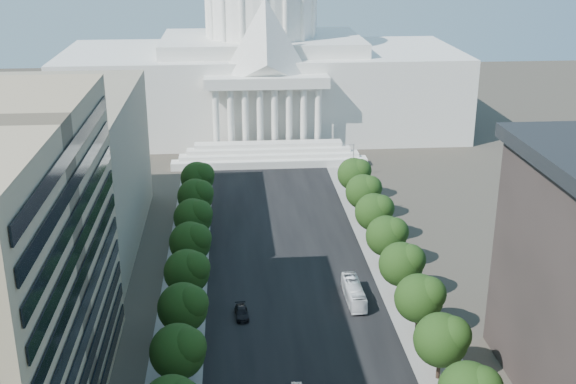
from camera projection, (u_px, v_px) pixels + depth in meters
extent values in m
cube|color=black|center=(287.00, 256.00, 139.47)|extent=(30.00, 260.00, 0.01)
cube|color=gray|center=(188.00, 259.00, 138.01)|extent=(8.00, 260.00, 0.02)
cube|color=gray|center=(383.00, 253.00, 140.92)|extent=(8.00, 260.00, 0.02)
cube|color=white|center=(262.00, 90.00, 224.15)|extent=(120.00, 50.00, 25.00)
cube|color=white|center=(262.00, 43.00, 219.19)|extent=(60.00, 40.00, 4.00)
cube|color=white|center=(267.00, 82.00, 196.13)|extent=(34.00, 8.00, 3.00)
cylinder|color=white|center=(261.00, 9.00, 215.76)|extent=(32.00, 32.00, 16.00)
cube|color=gray|center=(36.00, 172.00, 140.03)|extent=(38.00, 52.00, 30.00)
cylinder|color=#33261C|center=(180.00, 381.00, 98.26)|extent=(0.56, 0.56, 2.94)
sphere|color=black|center=(178.00, 351.00, 96.65)|extent=(7.60, 7.60, 7.60)
sphere|color=black|center=(187.00, 347.00, 95.65)|extent=(5.32, 5.32, 5.32)
cylinder|color=#33261C|center=(184.00, 335.00, 109.49)|extent=(0.56, 0.56, 2.94)
sphere|color=black|center=(183.00, 308.00, 107.88)|extent=(7.60, 7.60, 7.60)
sphere|color=black|center=(191.00, 303.00, 106.88)|extent=(5.32, 5.32, 5.32)
cylinder|color=#33261C|center=(188.00, 297.00, 120.73)|extent=(0.56, 0.56, 2.94)
sphere|color=black|center=(187.00, 272.00, 119.12)|extent=(7.60, 7.60, 7.60)
sphere|color=black|center=(194.00, 267.00, 118.12)|extent=(5.32, 5.32, 5.32)
cylinder|color=#33261C|center=(191.00, 266.00, 131.97)|extent=(0.56, 0.56, 2.94)
sphere|color=black|center=(190.00, 242.00, 130.36)|extent=(7.60, 7.60, 7.60)
sphere|color=black|center=(197.00, 238.00, 129.36)|extent=(5.32, 5.32, 5.32)
cylinder|color=#33261C|center=(194.00, 239.00, 143.21)|extent=(0.56, 0.56, 2.94)
sphere|color=black|center=(193.00, 218.00, 141.60)|extent=(7.60, 7.60, 7.60)
sphere|color=black|center=(199.00, 213.00, 140.60)|extent=(5.32, 5.32, 5.32)
cylinder|color=#33261C|center=(196.00, 217.00, 154.44)|extent=(0.56, 0.56, 2.94)
sphere|color=black|center=(195.00, 196.00, 152.83)|extent=(7.60, 7.60, 7.60)
sphere|color=black|center=(201.00, 192.00, 151.83)|extent=(5.32, 5.32, 5.32)
cylinder|color=#33261C|center=(198.00, 197.00, 165.68)|extent=(0.56, 0.56, 2.94)
sphere|color=black|center=(197.00, 178.00, 164.07)|extent=(7.60, 7.60, 7.60)
sphere|color=black|center=(203.00, 174.00, 163.07)|extent=(5.32, 5.32, 5.32)
cylinder|color=#33261C|center=(438.00, 369.00, 101.01)|extent=(0.56, 0.56, 2.94)
sphere|color=black|center=(441.00, 340.00, 99.40)|extent=(7.60, 7.60, 7.60)
sphere|color=black|center=(452.00, 335.00, 98.40)|extent=(5.32, 5.32, 5.32)
cylinder|color=#33261C|center=(417.00, 325.00, 112.25)|extent=(0.56, 0.56, 2.94)
sphere|color=black|center=(419.00, 298.00, 110.64)|extent=(7.60, 7.60, 7.60)
sphere|color=black|center=(429.00, 294.00, 109.64)|extent=(5.32, 5.32, 5.32)
cylinder|color=#33261C|center=(399.00, 289.00, 123.48)|extent=(0.56, 0.56, 2.94)
sphere|color=black|center=(401.00, 264.00, 121.87)|extent=(7.60, 7.60, 7.60)
sphere|color=black|center=(410.00, 260.00, 120.87)|extent=(5.32, 5.32, 5.32)
cylinder|color=#33261C|center=(385.00, 259.00, 134.72)|extent=(0.56, 0.56, 2.94)
sphere|color=black|center=(386.00, 236.00, 133.11)|extent=(7.60, 7.60, 7.60)
sphere|color=black|center=(394.00, 232.00, 132.11)|extent=(5.32, 5.32, 5.32)
cylinder|color=#33261C|center=(373.00, 234.00, 145.96)|extent=(0.56, 0.56, 2.94)
sphere|color=black|center=(374.00, 212.00, 144.35)|extent=(7.60, 7.60, 7.60)
sphere|color=black|center=(381.00, 208.00, 143.35)|extent=(5.32, 5.32, 5.32)
cylinder|color=#33261C|center=(362.00, 212.00, 157.20)|extent=(0.56, 0.56, 2.94)
sphere|color=black|center=(363.00, 192.00, 155.59)|extent=(7.60, 7.60, 7.60)
sphere|color=black|center=(370.00, 188.00, 154.59)|extent=(5.32, 5.32, 5.32)
cylinder|color=#33261C|center=(353.00, 193.00, 168.43)|extent=(0.56, 0.56, 2.94)
sphere|color=black|center=(354.00, 174.00, 166.82)|extent=(7.60, 7.60, 7.60)
sphere|color=black|center=(360.00, 170.00, 165.82)|extent=(5.32, 5.32, 5.32)
cylinder|color=gray|center=(483.00, 378.00, 86.43)|extent=(2.40, 0.14, 0.14)
sphere|color=gray|center=(474.00, 379.00, 86.38)|extent=(0.44, 0.44, 0.44)
cylinder|color=gray|center=(434.00, 307.00, 111.40)|extent=(0.18, 0.18, 9.00)
cylinder|color=gray|center=(428.00, 282.00, 109.84)|extent=(2.40, 0.14, 0.14)
sphere|color=gray|center=(421.00, 283.00, 109.79)|extent=(0.44, 0.44, 0.44)
cylinder|color=gray|center=(398.00, 242.00, 134.81)|extent=(0.18, 0.18, 9.00)
cylinder|color=gray|center=(393.00, 220.00, 133.25)|extent=(2.40, 0.14, 0.14)
sphere|color=gray|center=(387.00, 221.00, 133.20)|extent=(0.44, 0.44, 0.44)
cylinder|color=gray|center=(372.00, 195.00, 158.22)|extent=(0.18, 0.18, 9.00)
cylinder|color=gray|center=(368.00, 177.00, 156.66)|extent=(2.40, 0.14, 0.14)
sphere|color=gray|center=(363.00, 178.00, 156.61)|extent=(0.44, 0.44, 0.44)
cylinder|color=gray|center=(353.00, 161.00, 181.63)|extent=(0.18, 0.18, 9.00)
cylinder|color=gray|center=(349.00, 145.00, 180.07)|extent=(2.40, 0.14, 0.14)
sphere|color=gray|center=(345.00, 145.00, 180.02)|extent=(0.44, 0.44, 0.44)
imported|color=black|center=(242.00, 313.00, 117.25)|extent=(2.47, 5.26, 1.48)
imported|color=white|center=(354.00, 292.00, 122.13)|extent=(2.73, 11.12, 3.09)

